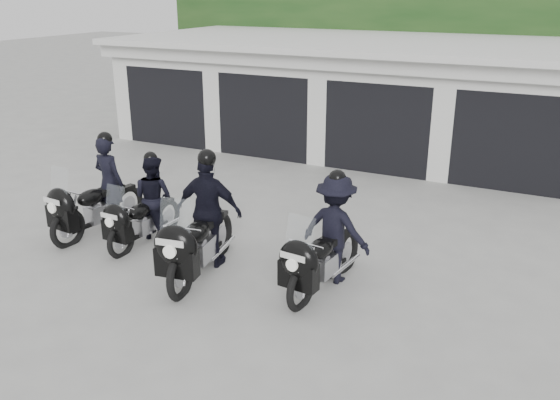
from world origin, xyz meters
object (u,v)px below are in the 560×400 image
at_px(police_bike_a, 97,193).
at_px(police_bike_b, 148,204).
at_px(police_bike_d, 330,237).
at_px(police_bike_c, 204,220).

distance_m(police_bike_a, police_bike_b, 1.08).
bearing_deg(police_bike_a, police_bike_d, 5.54).
bearing_deg(police_bike_d, police_bike_b, -175.28).
bearing_deg(police_bike_d, police_bike_a, -173.69).
distance_m(police_bike_c, police_bike_d, 2.02).
height_order(police_bike_b, police_bike_d, police_bike_d).
relative_size(police_bike_c, police_bike_d, 1.09).
bearing_deg(police_bike_a, police_bike_b, 10.75).
bearing_deg(police_bike_c, police_bike_b, 151.61).
relative_size(police_bike_b, police_bike_c, 0.83).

